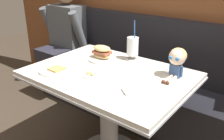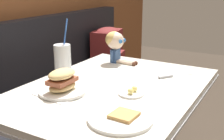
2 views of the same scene
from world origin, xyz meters
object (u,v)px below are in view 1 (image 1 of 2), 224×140
seated_doll (177,59)px  sandwich_plate (102,54)px  butter_saucer (91,75)px  toast_plate (57,70)px  butter_knife (126,95)px  milkshake_glass (133,47)px  diner_patron (65,32)px

seated_doll → sandwich_plate: bearing=-175.2°
butter_saucer → toast_plate: bearing=-162.5°
toast_plate → sandwich_plate: bearing=73.4°
butter_saucer → butter_knife: 0.35m
milkshake_glass → seated_doll: milkshake_glass is taller
sandwich_plate → milkshake_glass: bearing=38.2°
milkshake_glass → sandwich_plate: 0.24m
seated_doll → diner_patron: size_ratio=0.27×
butter_saucer → diner_patron: bearing=145.5°
toast_plate → milkshake_glass: milkshake_glass is taller
butter_knife → diner_patron: size_ratio=0.25×
toast_plate → seated_doll: seated_doll is taller
toast_plate → diner_patron: diner_patron is taller
butter_saucer → seated_doll: 0.58m
sandwich_plate → butter_saucer: bearing=-63.5°
butter_saucer → seated_doll: bearing=36.8°
sandwich_plate → seated_doll: seated_doll is taller
butter_knife → diner_patron: (-1.37, 0.78, -0.00)m
milkshake_glass → butter_knife: 0.59m
butter_saucer → diner_patron: 1.25m
toast_plate → sandwich_plate: 0.38m
sandwich_plate → butter_knife: sandwich_plate is taller
milkshake_glass → toast_plate: bearing=-120.0°
sandwich_plate → diner_patron: bearing=154.6°
butter_saucer → diner_patron: (-1.03, 0.71, -0.01)m
milkshake_glass → diner_patron: diner_patron is taller
diner_patron → butter_saucer: bearing=-34.5°
sandwich_plate → diner_patron: (-0.89, 0.42, -0.04)m
diner_patron → seated_doll: bearing=-14.1°
butter_knife → sandwich_plate: bearing=143.2°
butter_knife → seated_doll: (0.11, 0.41, 0.12)m
toast_plate → butter_saucer: size_ratio=2.08×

